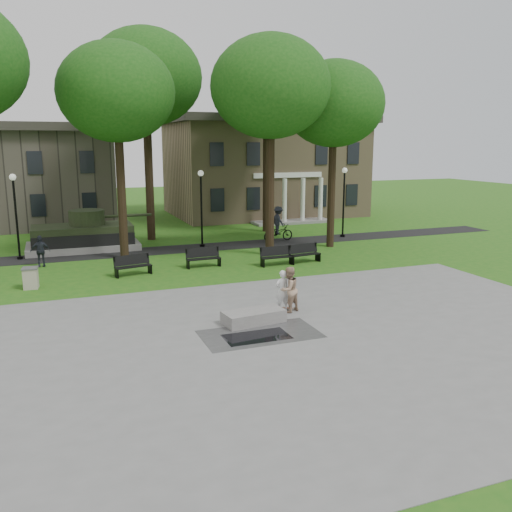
% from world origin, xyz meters
% --- Properties ---
extents(ground, '(120.00, 120.00, 0.00)m').
position_xyz_m(ground, '(0.00, 0.00, 0.00)').
color(ground, '#215B15').
rests_on(ground, ground).
extents(plaza, '(22.00, 16.00, 0.02)m').
position_xyz_m(plaza, '(0.00, -5.00, 0.01)').
color(plaza, gray).
rests_on(plaza, ground).
extents(footpath, '(44.00, 2.60, 0.01)m').
position_xyz_m(footpath, '(0.00, 12.00, 0.01)').
color(footpath, black).
rests_on(footpath, ground).
extents(building_right, '(17.00, 12.00, 8.60)m').
position_xyz_m(building_right, '(10.00, 26.00, 4.34)').
color(building_right, '#9E8460').
rests_on(building_right, ground).
extents(building_left, '(15.00, 10.00, 7.20)m').
position_xyz_m(building_left, '(-11.00, 26.50, 3.60)').
color(building_left, '#4C443D').
rests_on(building_left, ground).
extents(tree_1, '(6.20, 6.20, 11.63)m').
position_xyz_m(tree_1, '(-4.50, 10.50, 8.95)').
color(tree_1, black).
rests_on(tree_1, ground).
extents(tree_2, '(6.60, 6.60, 12.16)m').
position_xyz_m(tree_2, '(3.50, 8.50, 9.32)').
color(tree_2, black).
rests_on(tree_2, ground).
extents(tree_3, '(6.00, 6.00, 11.19)m').
position_xyz_m(tree_3, '(8.00, 9.50, 8.60)').
color(tree_3, black).
rests_on(tree_3, ground).
extents(tree_4, '(7.20, 7.20, 13.50)m').
position_xyz_m(tree_4, '(-2.00, 16.00, 10.39)').
color(tree_4, black).
rests_on(tree_4, ground).
extents(tree_5, '(6.40, 6.40, 12.44)m').
position_xyz_m(tree_5, '(6.50, 16.50, 9.67)').
color(tree_5, black).
rests_on(tree_5, ground).
extents(lamp_left, '(0.36, 0.36, 4.73)m').
position_xyz_m(lamp_left, '(-10.00, 12.30, 2.79)').
color(lamp_left, black).
rests_on(lamp_left, ground).
extents(lamp_mid, '(0.36, 0.36, 4.73)m').
position_xyz_m(lamp_mid, '(0.50, 12.30, 2.79)').
color(lamp_mid, black).
rests_on(lamp_mid, ground).
extents(lamp_right, '(0.36, 0.36, 4.73)m').
position_xyz_m(lamp_right, '(10.50, 12.30, 2.79)').
color(lamp_right, black).
rests_on(lamp_right, ground).
extents(tank_monument, '(7.45, 3.40, 2.40)m').
position_xyz_m(tank_monument, '(-6.46, 14.00, 0.86)').
color(tank_monument, gray).
rests_on(tank_monument, ground).
extents(puddle, '(2.20, 1.20, 0.00)m').
position_xyz_m(puddle, '(-2.08, -3.96, 0.02)').
color(puddle, black).
rests_on(puddle, plaza).
extents(concrete_block, '(2.30, 1.25, 0.45)m').
position_xyz_m(concrete_block, '(-1.66, -2.55, 0.24)').
color(concrete_block, gray).
rests_on(concrete_block, plaza).
extents(skateboard, '(0.79, 0.50, 0.07)m').
position_xyz_m(skateboard, '(-0.07, -1.51, 0.06)').
color(skateboard, brown).
rests_on(skateboard, plaza).
extents(skateboarder, '(0.62, 0.45, 1.60)m').
position_xyz_m(skateboarder, '(-0.13, -1.61, 0.82)').
color(skateboarder, silver).
rests_on(skateboarder, plaza).
extents(friend_watching, '(1.05, 0.95, 1.76)m').
position_xyz_m(friend_watching, '(0.05, -1.83, 0.90)').
color(friend_watching, tan).
rests_on(friend_watching, plaza).
extents(pedestrian_walker, '(0.97, 0.42, 1.65)m').
position_xyz_m(pedestrian_walker, '(-8.88, 9.94, 0.82)').
color(pedestrian_walker, '#22242D').
rests_on(pedestrian_walker, ground).
extents(cyclist, '(2.17, 1.25, 2.29)m').
position_xyz_m(cyclist, '(5.72, 12.43, 0.94)').
color(cyclist, black).
rests_on(cyclist, ground).
extents(park_bench_0, '(1.85, 0.89, 1.00)m').
position_xyz_m(park_bench_0, '(-4.64, 6.31, 0.52)').
color(park_bench_0, black).
rests_on(park_bench_0, ground).
extents(park_bench_1, '(1.81, 0.57, 1.00)m').
position_xyz_m(park_bench_1, '(-0.94, 6.82, 0.52)').
color(park_bench_1, black).
rests_on(park_bench_1, ground).
extents(park_bench_2, '(1.81, 0.56, 1.00)m').
position_xyz_m(park_bench_2, '(2.80, 5.82, 0.52)').
color(park_bench_2, black).
rests_on(park_bench_2, ground).
extents(park_bench_3, '(1.84, 0.77, 1.00)m').
position_xyz_m(park_bench_3, '(4.47, 5.92, 0.52)').
color(park_bench_3, black).
rests_on(park_bench_3, ground).
extents(trash_bin, '(0.73, 0.73, 0.96)m').
position_xyz_m(trash_bin, '(-9.26, 5.42, 0.49)').
color(trash_bin, '#B4A994').
rests_on(trash_bin, ground).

